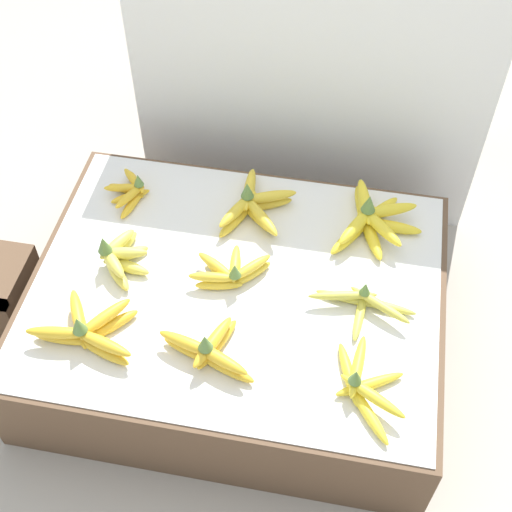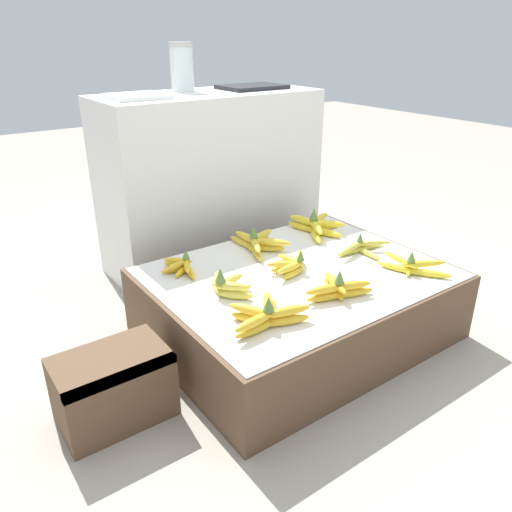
{
  "view_description": "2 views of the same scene",
  "coord_description": "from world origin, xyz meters",
  "px_view_note": "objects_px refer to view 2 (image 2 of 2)",
  "views": [
    {
      "loc": [
        0.24,
        -1.04,
        1.68
      ],
      "look_at": [
        0.03,
        0.09,
        0.27
      ],
      "focal_mm": 50.0,
      "sensor_mm": 36.0,
      "label": 1
    },
    {
      "loc": [
        -1.07,
        -1.24,
        1.06
      ],
      "look_at": [
        -0.09,
        0.14,
        0.3
      ],
      "focal_mm": 35.0,
      "sensor_mm": 36.0,
      "label": 2
    }
  ],
  "objects_px": {
    "wooden_crate": "(114,387)",
    "banana_bunch_back_midleft": "(257,243)",
    "banana_bunch_front_midright": "(412,266)",
    "banana_bunch_middle_midright": "(362,247)",
    "foam_tray_white": "(137,96)",
    "glass_jar": "(182,67)",
    "banana_bunch_middle_left": "(227,285)",
    "banana_bunch_back_left": "(182,266)",
    "banana_bunch_middle_midleft": "(292,265)",
    "banana_bunch_front_left": "(266,315)",
    "banana_bunch_back_midright": "(316,226)",
    "banana_bunch_front_midleft": "(337,288)"
  },
  "relations": [
    {
      "from": "wooden_crate",
      "to": "banana_bunch_back_midleft",
      "type": "height_order",
      "value": "banana_bunch_back_midleft"
    },
    {
      "from": "banana_bunch_front_midright",
      "to": "banana_bunch_middle_midright",
      "type": "bearing_deg",
      "value": 94.88
    },
    {
      "from": "foam_tray_white",
      "to": "banana_bunch_front_midright",
      "type": "bearing_deg",
      "value": -58.7
    },
    {
      "from": "glass_jar",
      "to": "banana_bunch_middle_left",
      "type": "bearing_deg",
      "value": -111.05
    },
    {
      "from": "banana_bunch_back_left",
      "to": "foam_tray_white",
      "type": "distance_m",
      "value": 0.73
    },
    {
      "from": "banana_bunch_middle_left",
      "to": "banana_bunch_back_midleft",
      "type": "distance_m",
      "value": 0.38
    },
    {
      "from": "banana_bunch_middle_midleft",
      "to": "banana_bunch_back_left",
      "type": "distance_m",
      "value": 0.4
    },
    {
      "from": "banana_bunch_front_left",
      "to": "banana_bunch_front_midright",
      "type": "xyz_separation_m",
      "value": [
        0.64,
        -0.02,
        -0.01
      ]
    },
    {
      "from": "banana_bunch_middle_left",
      "to": "glass_jar",
      "type": "height_order",
      "value": "glass_jar"
    },
    {
      "from": "banana_bunch_middle_midright",
      "to": "foam_tray_white",
      "type": "distance_m",
      "value": 1.08
    },
    {
      "from": "banana_bunch_front_left",
      "to": "banana_bunch_back_midright",
      "type": "xyz_separation_m",
      "value": [
        0.62,
        0.47,
        0.0
      ]
    },
    {
      "from": "banana_bunch_front_midright",
      "to": "foam_tray_white",
      "type": "xyz_separation_m",
      "value": [
        -0.59,
        0.97,
        0.54
      ]
    },
    {
      "from": "wooden_crate",
      "to": "banana_bunch_back_left",
      "type": "xyz_separation_m",
      "value": [
        0.39,
        0.29,
        0.18
      ]
    },
    {
      "from": "banana_bunch_front_left",
      "to": "banana_bunch_front_midleft",
      "type": "xyz_separation_m",
      "value": [
        0.29,
        -0.0,
        0.0
      ]
    },
    {
      "from": "banana_bunch_front_left",
      "to": "banana_bunch_middle_left",
      "type": "distance_m",
      "value": 0.23
    },
    {
      "from": "banana_bunch_middle_midright",
      "to": "banana_bunch_back_left",
      "type": "height_order",
      "value": "banana_bunch_back_left"
    },
    {
      "from": "banana_bunch_front_left",
      "to": "foam_tray_white",
      "type": "bearing_deg",
      "value": 86.71
    },
    {
      "from": "banana_bunch_middle_left",
      "to": "banana_bunch_back_midright",
      "type": "xyz_separation_m",
      "value": [
        0.61,
        0.24,
        0.0
      ]
    },
    {
      "from": "banana_bunch_front_midright",
      "to": "foam_tray_white",
      "type": "height_order",
      "value": "foam_tray_white"
    },
    {
      "from": "banana_bunch_middle_midleft",
      "to": "foam_tray_white",
      "type": "xyz_separation_m",
      "value": [
        -0.24,
        0.71,
        0.54
      ]
    },
    {
      "from": "banana_bunch_front_midright",
      "to": "banana_bunch_middle_midleft",
      "type": "distance_m",
      "value": 0.44
    },
    {
      "from": "wooden_crate",
      "to": "banana_bunch_front_midleft",
      "type": "bearing_deg",
      "value": -14.14
    },
    {
      "from": "banana_bunch_front_midright",
      "to": "banana_bunch_back_midright",
      "type": "relative_size",
      "value": 0.95
    },
    {
      "from": "banana_bunch_middle_midright",
      "to": "banana_bunch_middle_left",
      "type": "bearing_deg",
      "value": 177.88
    },
    {
      "from": "banana_bunch_front_midright",
      "to": "banana_bunch_back_left",
      "type": "relative_size",
      "value": 1.36
    },
    {
      "from": "banana_bunch_middle_midleft",
      "to": "banana_bunch_back_midleft",
      "type": "bearing_deg",
      "value": 87.02
    },
    {
      "from": "banana_bunch_front_midright",
      "to": "banana_bunch_middle_midleft",
      "type": "height_order",
      "value": "same"
    },
    {
      "from": "banana_bunch_front_midleft",
      "to": "banana_bunch_middle_left",
      "type": "xyz_separation_m",
      "value": [
        -0.28,
        0.23,
        -0.0
      ]
    },
    {
      "from": "banana_bunch_front_midleft",
      "to": "banana_bunch_middle_midleft",
      "type": "xyz_separation_m",
      "value": [
        0.0,
        0.23,
        -0.0
      ]
    },
    {
      "from": "banana_bunch_middle_midleft",
      "to": "banana_bunch_back_midleft",
      "type": "height_order",
      "value": "banana_bunch_back_midleft"
    },
    {
      "from": "banana_bunch_back_midleft",
      "to": "foam_tray_white",
      "type": "distance_m",
      "value": 0.76
    },
    {
      "from": "banana_bunch_front_midright",
      "to": "banana_bunch_back_midright",
      "type": "bearing_deg",
      "value": 92.66
    },
    {
      "from": "banana_bunch_middle_midleft",
      "to": "foam_tray_white",
      "type": "bearing_deg",
      "value": 108.46
    },
    {
      "from": "wooden_crate",
      "to": "banana_bunch_front_midleft",
      "type": "distance_m",
      "value": 0.76
    },
    {
      "from": "glass_jar",
      "to": "banana_bunch_back_left",
      "type": "bearing_deg",
      "value": -121.1
    },
    {
      "from": "banana_bunch_back_midleft",
      "to": "foam_tray_white",
      "type": "height_order",
      "value": "foam_tray_white"
    },
    {
      "from": "banana_bunch_middle_midleft",
      "to": "glass_jar",
      "type": "bearing_deg",
      "value": 87.11
    },
    {
      "from": "banana_bunch_middle_left",
      "to": "banana_bunch_middle_midright",
      "type": "xyz_separation_m",
      "value": [
        0.62,
        -0.02,
        -0.01
      ]
    },
    {
      "from": "banana_bunch_back_midright",
      "to": "banana_bunch_front_left",
      "type": "bearing_deg",
      "value": -142.87
    },
    {
      "from": "banana_bunch_middle_midright",
      "to": "banana_bunch_middle_midleft",
      "type": "bearing_deg",
      "value": 175.07
    },
    {
      "from": "banana_bunch_front_midright",
      "to": "banana_bunch_back_left",
      "type": "bearing_deg",
      "value": 144.29
    },
    {
      "from": "banana_bunch_back_left",
      "to": "glass_jar",
      "type": "relative_size",
      "value": 0.91
    },
    {
      "from": "wooden_crate",
      "to": "banana_bunch_middle_left",
      "type": "xyz_separation_m",
      "value": [
        0.43,
        0.05,
        0.18
      ]
    },
    {
      "from": "banana_bunch_middle_midleft",
      "to": "banana_bunch_back_midright",
      "type": "xyz_separation_m",
      "value": [
        0.33,
        0.24,
        0.0
      ]
    },
    {
      "from": "wooden_crate",
      "to": "banana_bunch_front_left",
      "type": "bearing_deg",
      "value": -22.84
    },
    {
      "from": "banana_bunch_front_left",
      "to": "banana_bunch_middle_left",
      "type": "xyz_separation_m",
      "value": [
        0.01,
        0.23,
        0.0
      ]
    },
    {
      "from": "banana_bunch_back_midright",
      "to": "foam_tray_white",
      "type": "height_order",
      "value": "foam_tray_white"
    },
    {
      "from": "wooden_crate",
      "to": "banana_bunch_back_left",
      "type": "height_order",
      "value": "banana_bunch_back_left"
    },
    {
      "from": "wooden_crate",
      "to": "banana_bunch_middle_midright",
      "type": "xyz_separation_m",
      "value": [
        1.05,
        0.03,
        0.17
      ]
    },
    {
      "from": "banana_bunch_front_midright",
      "to": "banana_bunch_back_midleft",
      "type": "height_order",
      "value": "banana_bunch_back_midleft"
    }
  ]
}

